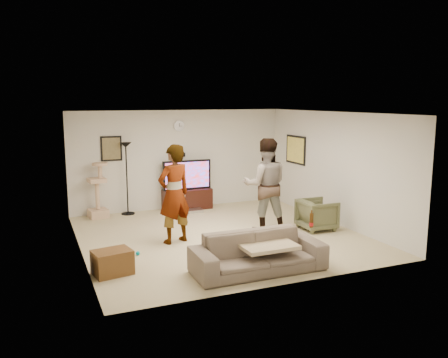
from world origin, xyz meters
name	(u,v)px	position (x,y,z in m)	size (l,w,h in m)	color
floor	(220,236)	(0.00, 0.00, -0.01)	(5.50, 5.50, 0.02)	tan
ceiling	(220,112)	(0.00, 0.00, 2.51)	(5.50, 5.50, 0.02)	silver
wall_back	(179,159)	(0.00, 2.75, 1.25)	(5.50, 0.04, 2.50)	silver
wall_front	(291,204)	(0.00, -2.75, 1.25)	(5.50, 0.04, 2.50)	silver
wall_left	(78,185)	(-2.75, 0.00, 1.25)	(0.04, 5.50, 2.50)	silver
wall_right	(334,168)	(2.75, 0.00, 1.25)	(0.04, 5.50, 2.50)	silver
wall_clock	(179,126)	(0.00, 2.72, 2.10)	(0.26, 0.26, 0.04)	white
wall_speaker	(180,155)	(0.00, 2.69, 1.38)	(0.25, 0.10, 0.10)	black
picture_back	(111,149)	(-1.70, 2.73, 1.60)	(0.42, 0.03, 0.52)	brown
picture_right	(296,150)	(2.73, 1.60, 1.50)	(0.03, 0.78, 0.62)	#D3C551
tv_stand	(187,199)	(0.12, 2.50, 0.26)	(1.23, 0.45, 0.51)	black
console_box	(194,211)	(0.17, 2.11, 0.04)	(0.40, 0.30, 0.07)	#B5B5B6
tv	(187,175)	(0.12, 2.50, 0.88)	(1.25, 0.08, 0.74)	black
tv_screen	(187,175)	(0.12, 2.46, 0.88)	(1.15, 0.01, 0.65)	blue
floor_lamp	(127,179)	(-1.39, 2.55, 0.87)	(0.32, 0.32, 1.74)	black
cat_tree	(97,190)	(-2.11, 2.48, 0.66)	(0.42, 0.42, 1.32)	tan
person_left	(174,194)	(-0.99, -0.07, 0.96)	(0.70, 0.46, 1.93)	#A8ACBC
person_right	(265,185)	(1.03, 0.00, 0.99)	(0.96, 0.75, 1.97)	#364E9F
sofa	(258,253)	(-0.19, -2.10, 0.32)	(2.17, 0.85, 0.63)	brown
throw_blanket	(267,245)	(-0.04, -2.10, 0.43)	(0.90, 0.70, 0.06)	#C8B187
beer_bottle	(311,220)	(0.80, -2.10, 0.76)	(0.06, 0.06, 0.25)	#3A2005
armchair	(317,215)	(2.09, -0.38, 0.33)	(0.70, 0.72, 0.66)	#4F5235
side_table	(112,262)	(-2.40, -1.31, 0.20)	(0.59, 0.44, 0.39)	#563619
toy_ball	(138,253)	(-1.83, -0.56, 0.04)	(0.07, 0.07, 0.07)	#0088A3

